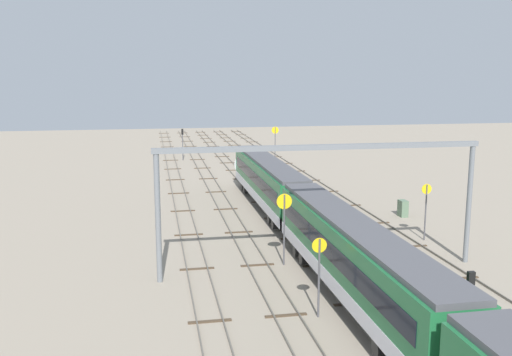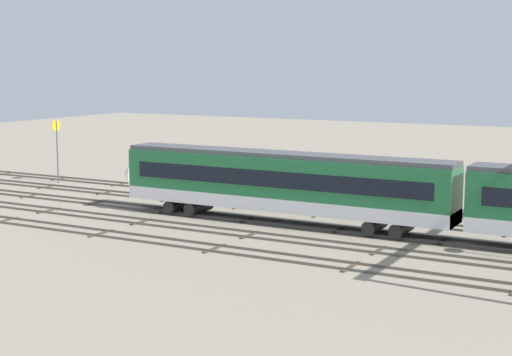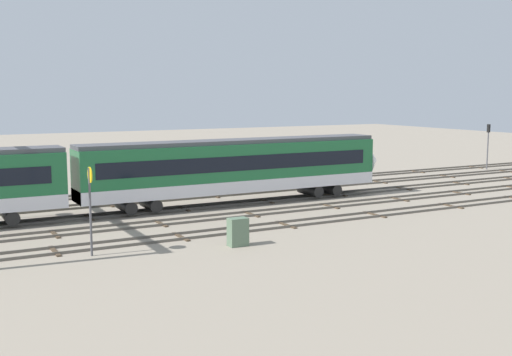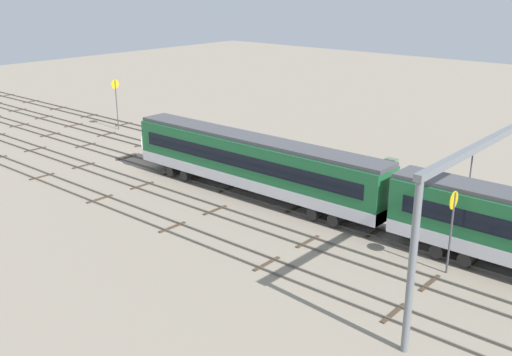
{
  "view_description": "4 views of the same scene",
  "coord_description": "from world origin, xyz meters",
  "px_view_note": "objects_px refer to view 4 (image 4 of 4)",
  "views": [
    {
      "loc": [
        -50.58,
        11.36,
        13.29
      ],
      "look_at": [
        6.73,
        0.72,
        2.68
      ],
      "focal_mm": 39.54,
      "sensor_mm": 36.0,
      "label": 1
    },
    {
      "loc": [
        -19.77,
        46.75,
        10.82
      ],
      "look_at": [
        6.95,
        -1.17,
        2.86
      ],
      "focal_mm": 54.65,
      "sensor_mm": 36.0,
      "label": 2
    },
    {
      "loc": [
        -17.15,
        -42.92,
        8.46
      ],
      "look_at": [
        6.27,
        0.38,
        1.85
      ],
      "focal_mm": 44.64,
      "sensor_mm": 36.0,
      "label": 3
    },
    {
      "loc": [
        -25.19,
        33.69,
        16.56
      ],
      "look_at": [
        3.21,
        0.83,
        1.99
      ],
      "focal_mm": 41.35,
      "sensor_mm": 36.0,
      "label": 4
    }
  ],
  "objects_px": {
    "overhead_gantry": "(504,161)",
    "relay_cabinet": "(391,167)",
    "speed_sign_near_foreground": "(116,97)",
    "speed_sign_distant_end": "(452,219)",
    "speed_sign_mid_trackside": "(471,164)"
  },
  "relations": [
    {
      "from": "overhead_gantry",
      "to": "relay_cabinet",
      "type": "height_order",
      "value": "overhead_gantry"
    },
    {
      "from": "speed_sign_near_foreground",
      "to": "relay_cabinet",
      "type": "height_order",
      "value": "speed_sign_near_foreground"
    },
    {
      "from": "overhead_gantry",
      "to": "speed_sign_near_foreground",
      "type": "distance_m",
      "value": 46.62
    },
    {
      "from": "speed_sign_near_foreground",
      "to": "speed_sign_distant_end",
      "type": "height_order",
      "value": "speed_sign_near_foreground"
    },
    {
      "from": "overhead_gantry",
      "to": "relay_cabinet",
      "type": "distance_m",
      "value": 19.13
    },
    {
      "from": "speed_sign_near_foreground",
      "to": "relay_cabinet",
      "type": "distance_m",
      "value": 33.21
    },
    {
      "from": "speed_sign_near_foreground",
      "to": "speed_sign_distant_end",
      "type": "distance_m",
      "value": 45.13
    },
    {
      "from": "speed_sign_distant_end",
      "to": "relay_cabinet",
      "type": "xyz_separation_m",
      "value": [
        11.57,
        -14.43,
        -2.7
      ]
    },
    {
      "from": "overhead_gantry",
      "to": "speed_sign_near_foreground",
      "type": "relative_size",
      "value": 3.84
    },
    {
      "from": "speed_sign_distant_end",
      "to": "speed_sign_mid_trackside",
      "type": "bearing_deg",
      "value": -73.07
    },
    {
      "from": "overhead_gantry",
      "to": "speed_sign_mid_trackside",
      "type": "distance_m",
      "value": 12.61
    },
    {
      "from": "overhead_gantry",
      "to": "speed_sign_near_foreground",
      "type": "xyz_separation_m",
      "value": [
        46.01,
        -6.93,
        -2.97
      ]
    },
    {
      "from": "speed_sign_near_foreground",
      "to": "relay_cabinet",
      "type": "relative_size",
      "value": 3.7
    },
    {
      "from": "speed_sign_distant_end",
      "to": "relay_cabinet",
      "type": "bearing_deg",
      "value": -51.26
    },
    {
      "from": "speed_sign_mid_trackside",
      "to": "speed_sign_distant_end",
      "type": "distance_m",
      "value": 13.33
    }
  ]
}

